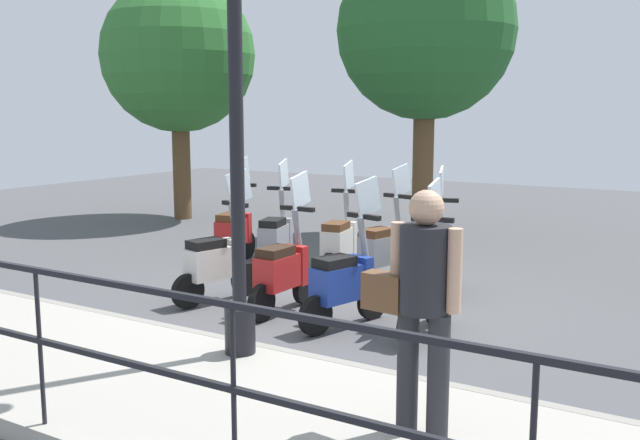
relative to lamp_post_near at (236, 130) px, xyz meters
The scene contains 16 objects.
ground_plane 3.17m from the lamp_post_near, ahead, with size 28.00×28.00×0.00m, color #4C4C4F.
promenade_walkway 2.13m from the lamp_post_near, 160.86° to the left, with size 2.20×20.00×0.15m.
fence_railing 2.15m from the lamp_post_near, behind, with size 0.04×16.03×1.07m.
lamp_post_near is the anchor object (origin of this frame).
pedestrian_with_bag 2.27m from the lamp_post_near, 108.71° to the right, with size 0.35×0.65×1.59m.
tree_large 8.97m from the lamp_post_near, 44.94° to the left, with size 3.07×3.07×4.83m.
tree_distant 7.00m from the lamp_post_near, ahead, with size 3.00×3.00×5.04m.
scooter_near_0 2.50m from the lamp_post_near, 29.63° to the right, with size 1.23×0.44×1.54m.
scooter_near_1 2.19m from the lamp_post_near, ahead, with size 1.20×0.53×1.54m.
scooter_near_2 2.37m from the lamp_post_near, 21.75° to the left, with size 1.23×0.44×1.54m.
scooter_near_3 2.73m from the lamp_post_near, 44.19° to the left, with size 1.21×0.53×1.54m.
scooter_far_0 3.59m from the lamp_post_near, ahead, with size 1.20×0.55×1.54m.
scooter_far_1 3.65m from the lamp_post_near, ahead, with size 1.22×0.49×1.54m.
scooter_far_2 3.91m from the lamp_post_near, 15.59° to the left, with size 1.23×0.46×1.54m.
scooter_far_3 4.07m from the lamp_post_near, 29.73° to the left, with size 1.21×0.53×1.54m.
scooter_far_4 4.56m from the lamp_post_near, 38.38° to the left, with size 1.22×0.49×1.54m.
Camera 1 is at (-7.10, -3.89, 2.23)m, focal length 40.00 mm.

